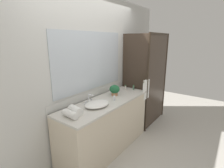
{
  "coord_description": "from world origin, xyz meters",
  "views": [
    {
      "loc": [
        -2.05,
        -1.61,
        1.86
      ],
      "look_at": [
        0.15,
        0.0,
        1.15
      ],
      "focal_mm": 27.22,
      "sensor_mm": 36.0,
      "label": 1
    }
  ],
  "objects": [
    {
      "name": "rolled_towel_middle",
      "position": [
        -0.65,
        0.02,
        0.96
      ],
      "size": [
        0.14,
        0.22,
        0.11
      ],
      "primitive_type": "cylinder",
      "rotation": [
        1.57,
        0.0,
        -0.17
      ],
      "color": "white",
      "rests_on": "vanity_cabinet"
    },
    {
      "name": "vanity_cabinet",
      "position": [
        0.0,
        0.01,
        0.45
      ],
      "size": [
        1.8,
        0.58,
        0.9
      ],
      "color": "beige",
      "rests_on": "ground_plane"
    },
    {
      "name": "amenity_bottle_lotion",
      "position": [
        0.73,
        0.09,
        0.94
      ],
      "size": [
        0.03,
        0.03,
        0.09
      ],
      "color": "silver",
      "rests_on": "vanity_cabinet"
    },
    {
      "name": "faucet",
      "position": [
        -0.26,
        0.14,
        0.95
      ],
      "size": [
        0.17,
        0.12,
        0.16
      ],
      "color": "silver",
      "rests_on": "vanity_cabinet"
    },
    {
      "name": "sink_basin",
      "position": [
        -0.26,
        -0.02,
        0.93
      ],
      "size": [
        0.41,
        0.32,
        0.07
      ],
      "primitive_type": "ellipsoid",
      "color": "white",
      "rests_on": "vanity_cabinet"
    },
    {
      "name": "ground_plane",
      "position": [
        0.0,
        0.0,
        0.0
      ],
      "size": [
        8.0,
        8.0,
        0.0
      ],
      "primitive_type": "plane",
      "color": "#B7B2A8"
    },
    {
      "name": "potted_plant",
      "position": [
        0.3,
        0.06,
        1.0
      ],
      "size": [
        0.18,
        0.18,
        0.19
      ],
      "color": "#B77A51",
      "rests_on": "vanity_cabinet"
    },
    {
      "name": "amenity_bottle_conditioner",
      "position": [
        0.8,
        -0.05,
        0.95
      ],
      "size": [
        0.03,
        0.03,
        0.1
      ],
      "color": "#4C7056",
      "rests_on": "vanity_cabinet"
    },
    {
      "name": "rolled_towel_near_edge",
      "position": [
        -0.76,
        -0.01,
        0.95
      ],
      "size": [
        0.11,
        0.24,
        0.09
      ],
      "primitive_type": "cylinder",
      "rotation": [
        1.57,
        0.0,
        -0.06
      ],
      "color": "white",
      "rests_on": "vanity_cabinet"
    },
    {
      "name": "wall_back_with_mirror",
      "position": [
        0.0,
        0.34,
        1.31
      ],
      "size": [
        4.4,
        0.06,
        2.6
      ],
      "color": "silver",
      "rests_on": "ground_plane"
    },
    {
      "name": "shower_enclosure",
      "position": [
        1.27,
        -0.19,
        1.02
      ],
      "size": [
        1.2,
        0.59,
        2.0
      ],
      "color": "#2D2319",
      "rests_on": "ground_plane"
    },
    {
      "name": "amenity_bottle_shampoo",
      "position": [
        0.08,
        -0.1,
        0.95
      ],
      "size": [
        0.03,
        0.03,
        0.1
      ],
      "color": "silver",
      "rests_on": "vanity_cabinet"
    }
  ]
}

